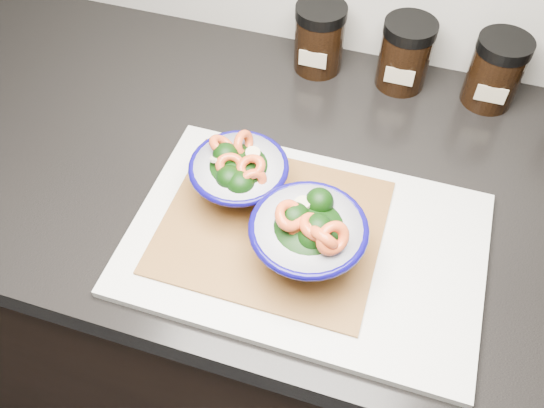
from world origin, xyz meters
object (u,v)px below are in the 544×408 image
(bowl_left, at_px, (239,175))
(spice_jar_c, at_px, (496,71))
(cutting_board, at_px, (305,243))
(spice_jar_a, at_px, (319,38))
(spice_jar_b, at_px, (405,54))
(bowl_right, at_px, (308,236))

(bowl_left, relative_size, spice_jar_c, 1.15)
(cutting_board, distance_m, spice_jar_c, 0.41)
(cutting_board, distance_m, bowl_left, 0.12)
(cutting_board, bearing_deg, spice_jar_a, 102.40)
(spice_jar_b, height_order, spice_jar_c, same)
(cutting_board, height_order, bowl_left, bowl_left)
(cutting_board, height_order, spice_jar_c, spice_jar_c)
(cutting_board, xyz_separation_m, spice_jar_b, (0.06, 0.36, 0.05))
(spice_jar_a, bearing_deg, bowl_right, -77.26)
(bowl_left, bearing_deg, spice_jar_c, 46.18)
(cutting_board, height_order, spice_jar_b, spice_jar_b)
(cutting_board, relative_size, spice_jar_c, 3.98)
(spice_jar_c, bearing_deg, bowl_right, -116.34)
(bowl_left, distance_m, spice_jar_a, 0.32)
(bowl_right, xyz_separation_m, spice_jar_c, (0.19, 0.38, -0.00))
(cutting_board, xyz_separation_m, bowl_right, (0.01, -0.03, 0.05))
(cutting_board, bearing_deg, spice_jar_b, 80.50)
(cutting_board, xyz_separation_m, bowl_left, (-0.10, 0.04, 0.05))
(cutting_board, xyz_separation_m, spice_jar_c, (0.20, 0.36, 0.05))
(spice_jar_a, height_order, spice_jar_b, same)
(spice_jar_b, xyz_separation_m, spice_jar_c, (0.14, 0.00, 0.00))
(cutting_board, relative_size, bowl_right, 3.17)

